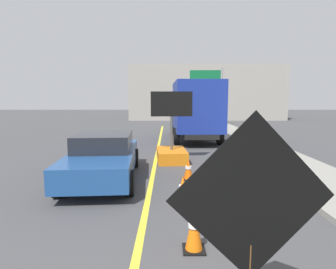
% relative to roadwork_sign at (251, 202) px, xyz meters
% --- Properties ---
extents(lane_center_stripe, '(0.14, 36.00, 0.01)m').
position_rel_roadwork_sign_xyz_m(lane_center_stripe, '(-1.28, 4.19, -1.47)').
color(lane_center_stripe, yellow).
rests_on(lane_center_stripe, ground).
extents(roadwork_sign, '(1.63, 0.21, 2.33)m').
position_rel_roadwork_sign_xyz_m(roadwork_sign, '(0.00, 0.00, 0.00)').
color(roadwork_sign, '#593819').
rests_on(roadwork_sign, ground).
extents(arrow_board_trailer, '(1.60, 1.89, 2.70)m').
position_rel_roadwork_sign_xyz_m(arrow_board_trailer, '(-0.65, 8.29, -0.99)').
color(arrow_board_trailer, orange).
rests_on(arrow_board_trailer, ground).
extents(box_truck, '(2.74, 7.25, 3.35)m').
position_rel_roadwork_sign_xyz_m(box_truck, '(0.77, 14.18, 0.35)').
color(box_truck, black).
rests_on(box_truck, ground).
extents(pickup_car, '(2.23, 4.65, 1.38)m').
position_rel_roadwork_sign_xyz_m(pickup_car, '(-2.74, 5.80, -0.78)').
color(pickup_car, navy).
rests_on(pickup_car, ground).
extents(highway_guide_sign, '(2.79, 0.21, 5.00)m').
position_rel_roadwork_sign_xyz_m(highway_guide_sign, '(2.98, 21.64, 1.95)').
color(highway_guide_sign, gray).
rests_on(highway_guide_sign, ground).
extents(far_building_block, '(17.45, 6.07, 6.15)m').
position_rel_roadwork_sign_xyz_m(far_building_block, '(3.61, 31.26, 1.60)').
color(far_building_block, gray).
rests_on(far_building_block, ground).
extents(traffic_cone_near_sign, '(0.36, 0.36, 0.76)m').
position_rel_roadwork_sign_xyz_m(traffic_cone_near_sign, '(-0.37, 1.73, -1.10)').
color(traffic_cone_near_sign, black).
rests_on(traffic_cone_near_sign, ground).
extents(traffic_cone_mid_lane, '(0.36, 0.36, 0.65)m').
position_rel_roadwork_sign_xyz_m(traffic_cone_mid_lane, '(-0.44, 3.89, -1.15)').
color(traffic_cone_mid_lane, black).
rests_on(traffic_cone_mid_lane, ground).
extents(traffic_cone_far_lane, '(0.36, 0.36, 0.65)m').
position_rel_roadwork_sign_xyz_m(traffic_cone_far_lane, '(-0.17, 5.73, -1.15)').
color(traffic_cone_far_lane, black).
rests_on(traffic_cone_far_lane, ground).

